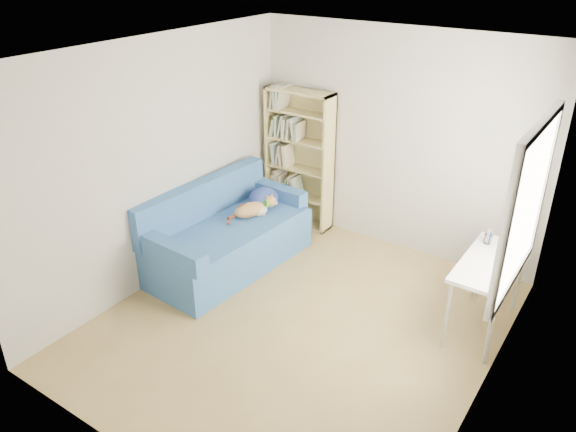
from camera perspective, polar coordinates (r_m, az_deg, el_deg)
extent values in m
plane|color=olive|center=(5.63, 1.13, -10.83)|extent=(4.00, 4.00, 0.00)
cube|color=silver|center=(6.61, 10.83, 7.31)|extent=(3.50, 0.04, 2.60)
cube|color=silver|center=(3.67, -16.27, -9.88)|extent=(3.50, 0.04, 2.60)
cube|color=silver|center=(6.01, -12.93, 5.18)|extent=(0.04, 4.00, 2.60)
cube|color=silver|center=(4.37, 20.92, -4.33)|extent=(0.04, 4.00, 2.60)
cube|color=white|center=(4.56, 1.43, 16.18)|extent=(3.50, 4.00, 0.04)
cube|color=white|center=(4.82, 23.11, 0.84)|extent=(0.01, 1.20, 1.30)
cube|color=#27538D|center=(6.46, -6.02, -3.10)|extent=(1.05, 2.01, 0.49)
cube|color=#27538D|center=(6.47, -8.76, 1.55)|extent=(0.31, 1.95, 0.48)
cube|color=#27538D|center=(6.92, -1.48, 2.41)|extent=(0.93, 0.24, 0.22)
cube|color=#27538D|center=(5.73, -11.84, -3.61)|extent=(0.93, 0.24, 0.22)
cube|color=#27538D|center=(6.32, -5.99, -1.06)|extent=(1.02, 1.85, 0.05)
ellipsoid|color=#2C418E|center=(6.70, -2.50, 1.79)|extent=(0.35, 0.38, 0.26)
ellipsoid|color=#9D5412|center=(6.44, -3.90, 0.63)|extent=(0.33, 0.44, 0.16)
ellipsoid|color=silver|center=(6.50, -2.91, 0.72)|extent=(0.17, 0.20, 0.10)
ellipsoid|color=#3B1810|center=(6.41, -4.36, 0.84)|extent=(0.18, 0.23, 0.08)
sphere|color=#9D5412|center=(6.62, -2.32, 1.75)|extent=(0.14, 0.14, 0.14)
cone|color=#9D5412|center=(6.62, -2.29, 2.39)|extent=(0.07, 0.07, 0.07)
cone|color=#9D5412|center=(6.58, -2.63, 2.20)|extent=(0.06, 0.07, 0.07)
cylinder|color=green|center=(6.58, -2.71, 1.40)|extent=(0.11, 0.07, 0.11)
cylinder|color=#3B1810|center=(6.31, -5.26, -0.31)|extent=(0.04, 0.15, 0.05)
cube|color=#D2BD71|center=(7.38, -1.66, 6.41)|extent=(0.03, 0.28, 1.78)
cube|color=#D2BD71|center=(6.94, 4.13, 5.03)|extent=(0.03, 0.28, 1.78)
cube|color=#D2BD71|center=(6.89, 1.21, 12.57)|extent=(0.89, 0.28, 0.03)
cube|color=#D2BD71|center=(7.50, 1.09, -0.51)|extent=(0.89, 0.28, 0.03)
cube|color=#D2BD71|center=(7.25, 1.70, 6.04)|extent=(0.89, 0.02, 1.78)
cube|color=white|center=(5.50, 19.89, -4.51)|extent=(0.49, 1.06, 0.04)
cylinder|color=silver|center=(6.06, 22.35, -6.05)|extent=(0.04, 0.04, 0.71)
cylinder|color=silver|center=(5.27, 19.83, -10.87)|extent=(0.04, 0.04, 0.71)
cylinder|color=silver|center=(6.12, 18.88, -5.09)|extent=(0.04, 0.04, 0.71)
cylinder|color=silver|center=(5.34, 15.83, -9.67)|extent=(0.04, 0.04, 0.71)
cylinder|color=white|center=(5.77, 19.65, -2.21)|extent=(0.08, 0.08, 0.09)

